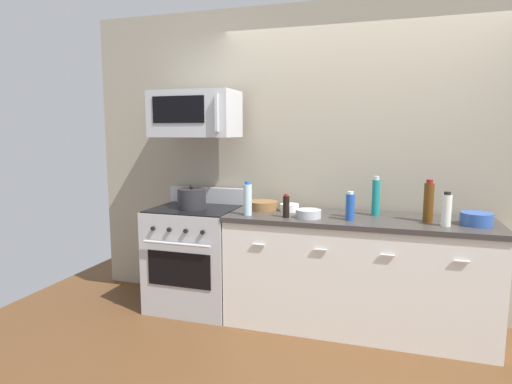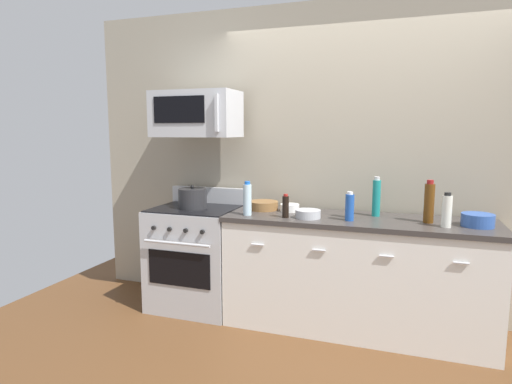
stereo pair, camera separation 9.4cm
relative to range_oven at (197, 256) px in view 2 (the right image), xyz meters
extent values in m
plane|color=brown|center=(1.42, 0.00, -0.47)|extent=(6.23, 6.23, 0.00)
cube|color=#9E937F|center=(1.42, 0.41, 0.88)|extent=(5.19, 0.10, 2.70)
cube|color=silver|center=(1.42, 0.00, -0.03)|extent=(2.07, 0.62, 0.88)
cube|color=#383330|center=(1.42, 0.00, 0.43)|extent=(2.10, 0.65, 0.04)
cube|color=black|center=(1.42, -0.28, -0.42)|extent=(2.07, 0.02, 0.10)
cylinder|color=silver|center=(0.70, -0.33, 0.25)|extent=(0.10, 0.02, 0.02)
cylinder|color=silver|center=(1.18, -0.33, 0.25)|extent=(0.10, 0.02, 0.02)
cylinder|color=silver|center=(1.67, -0.33, 0.25)|extent=(0.10, 0.02, 0.02)
cylinder|color=silver|center=(2.15, -0.33, 0.25)|extent=(0.10, 0.02, 0.02)
cube|color=#B7BABF|center=(0.00, 0.00, -0.01)|extent=(0.76, 0.64, 0.91)
cube|color=black|center=(0.00, -0.33, -0.02)|extent=(0.58, 0.01, 0.30)
cylinder|color=#B7BABF|center=(0.00, -0.36, 0.21)|extent=(0.61, 0.02, 0.02)
cube|color=#B7BABF|center=(0.00, 0.29, 0.52)|extent=(0.76, 0.06, 0.16)
cube|color=black|center=(0.00, 0.00, 0.45)|extent=(0.73, 0.61, 0.01)
cylinder|color=black|center=(-0.23, -0.34, 0.32)|extent=(0.04, 0.02, 0.04)
cylinder|color=black|center=(-0.08, -0.34, 0.32)|extent=(0.04, 0.02, 0.04)
cylinder|color=black|center=(0.08, -0.34, 0.32)|extent=(0.04, 0.02, 0.04)
cylinder|color=black|center=(0.23, -0.34, 0.32)|extent=(0.04, 0.02, 0.04)
cube|color=#B7BABF|center=(0.00, 0.05, 1.28)|extent=(0.74, 0.40, 0.40)
cube|color=black|center=(-0.06, -0.16, 1.31)|extent=(0.48, 0.01, 0.22)
cube|color=#B7BABF|center=(0.30, -0.17, 1.28)|extent=(0.02, 0.04, 0.30)
cylinder|color=silver|center=(2.06, -0.13, 0.56)|extent=(0.07, 0.07, 0.23)
cylinder|color=black|center=(2.06, -0.13, 0.69)|extent=(0.05, 0.05, 0.02)
cylinder|color=#197F7A|center=(1.56, 0.13, 0.60)|extent=(0.06, 0.06, 0.29)
cylinder|color=beige|center=(1.56, 0.13, 0.76)|extent=(0.04, 0.04, 0.03)
cylinder|color=black|center=(0.88, -0.17, 0.54)|extent=(0.05, 0.05, 0.17)
cylinder|color=maroon|center=(0.88, -0.17, 0.63)|extent=(0.03, 0.03, 0.02)
cylinder|color=teal|center=(1.36, 0.00, 0.54)|extent=(0.06, 0.06, 0.18)
cylinder|color=white|center=(1.36, 0.00, 0.64)|extent=(0.04, 0.04, 0.02)
cylinder|color=#1E4CA5|center=(1.38, -0.12, 0.55)|extent=(0.07, 0.07, 0.20)
cylinder|color=silver|center=(1.38, -0.12, 0.66)|extent=(0.04, 0.04, 0.02)
cylinder|color=#59330F|center=(1.95, -0.01, 0.60)|extent=(0.07, 0.07, 0.29)
cylinder|color=maroon|center=(1.95, -0.01, 0.76)|extent=(0.05, 0.05, 0.03)
cylinder|color=silver|center=(0.56, -0.17, 0.58)|extent=(0.07, 0.07, 0.25)
cylinder|color=blue|center=(0.56, -0.17, 0.72)|extent=(0.04, 0.04, 0.03)
cylinder|color=#2D519E|center=(2.27, -0.03, 0.50)|extent=(0.22, 0.22, 0.09)
torus|color=#2D519E|center=(2.27, -0.03, 0.54)|extent=(0.22, 0.22, 0.01)
cylinder|color=#2D519E|center=(2.27, -0.03, 0.46)|extent=(0.12, 0.12, 0.01)
cylinder|color=white|center=(0.84, 0.11, 0.48)|extent=(0.16, 0.16, 0.06)
torus|color=white|center=(0.84, 0.11, 0.51)|extent=(0.16, 0.16, 0.01)
cylinder|color=white|center=(0.84, 0.11, 0.46)|extent=(0.09, 0.09, 0.01)
cylinder|color=#B2B5BA|center=(1.05, -0.13, 0.48)|extent=(0.20, 0.20, 0.07)
torus|color=#B2B5BA|center=(1.05, -0.13, 0.51)|extent=(0.20, 0.20, 0.01)
cylinder|color=#B2B5BA|center=(1.05, -0.13, 0.46)|extent=(0.11, 0.11, 0.01)
cylinder|color=brown|center=(0.61, 0.11, 0.49)|extent=(0.26, 0.26, 0.07)
torus|color=brown|center=(0.61, 0.11, 0.52)|extent=(0.26, 0.26, 0.01)
cylinder|color=brown|center=(0.61, 0.11, 0.46)|extent=(0.14, 0.14, 0.01)
cylinder|color=#262628|center=(0.00, -0.05, 0.54)|extent=(0.25, 0.25, 0.18)
sphere|color=black|center=(0.00, -0.05, 0.65)|extent=(0.04, 0.04, 0.04)
camera|label=1|loc=(1.66, -3.45, 1.13)|focal=30.19mm
camera|label=2|loc=(1.75, -3.42, 1.13)|focal=30.19mm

